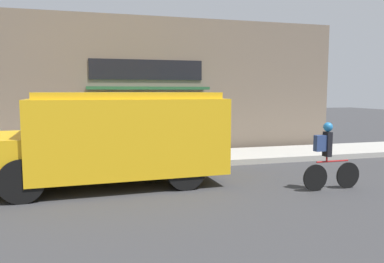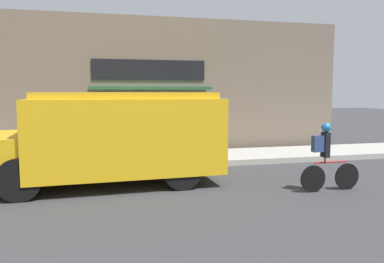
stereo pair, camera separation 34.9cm
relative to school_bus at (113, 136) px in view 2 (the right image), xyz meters
name	(u,v)px [view 2 (the right image)]	position (x,y,z in m)	size (l,w,h in m)	color
ground_plane	(129,171)	(0.46, 1.38, -1.18)	(70.00, 70.00, 0.00)	#38383A
sidewalk	(126,161)	(0.46, 2.51, -1.09)	(28.00, 2.25, 0.18)	#ADAAA3
storefront	(123,86)	(0.49, 4.02, 1.24)	(16.25, 0.87, 4.81)	#756656
school_bus	(113,136)	(0.00, 0.00, 0.00)	(5.62, 2.80, 2.21)	yellow
cyclist	(326,157)	(4.61, -1.82, -0.40)	(1.49, 0.21, 1.55)	black
trash_bin	(169,143)	(1.79, 2.42, -0.57)	(0.63, 0.63, 0.86)	#2D5138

